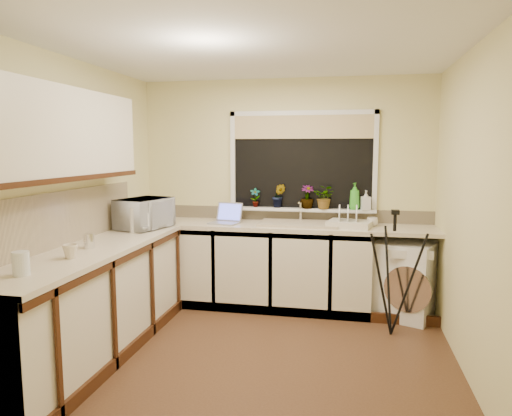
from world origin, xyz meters
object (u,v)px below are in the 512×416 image
object	(u,v)px
kettle	(138,219)
glass_jug	(21,263)
soap_bottle_green	(355,196)
cup_left	(70,251)
plant_b	(279,196)
cup_back	(372,222)
plant_c	(307,197)
steel_jar	(89,241)
tripod	(393,273)
soap_bottle_clear	(366,200)
dish_rack	(350,224)
microwave	(144,213)
plant_a	(255,198)
washing_machine	(404,279)
plant_d	(325,197)
laptop	(227,218)

from	to	relation	value
kettle	glass_jug	xyz separation A→B (m)	(-0.03, -1.60, -0.04)
soap_bottle_green	cup_left	distance (m)	2.90
plant_b	soap_bottle_green	size ratio (longest dim) A/B	0.91
cup_back	plant_c	bearing A→B (deg)	168.62
steel_jar	cup_back	size ratio (longest dim) A/B	1.03
tripod	soap_bottle_clear	world-z (taller)	soap_bottle_clear
dish_rack	microwave	bearing A→B (deg)	-154.22
plant_b	dish_rack	bearing A→B (deg)	-18.45
plant_a	cup_left	bearing A→B (deg)	-114.85
kettle	steel_jar	bearing A→B (deg)	-93.67
steel_jar	microwave	world-z (taller)	microwave
plant_c	soap_bottle_green	world-z (taller)	soap_bottle_green
dish_rack	plant_c	size ratio (longest dim) A/B	1.68
plant_c	cup_back	world-z (taller)	plant_c
washing_machine	cup_back	size ratio (longest dim) A/B	6.69
washing_machine	plant_d	distance (m)	1.17
plant_a	soap_bottle_clear	size ratio (longest dim) A/B	1.02
kettle	tripod	distance (m)	2.43
washing_machine	plant_c	xyz separation A→B (m)	(-1.01, 0.24, 0.79)
tripod	steel_jar	size ratio (longest dim) A/B	9.71
laptop	cup_back	world-z (taller)	laptop
kettle	soap_bottle_clear	size ratio (longest dim) A/B	1.14
microwave	soap_bottle_clear	world-z (taller)	soap_bottle_clear
cup_back	steel_jar	bearing A→B (deg)	-145.52
washing_machine	plant_b	bearing A→B (deg)	-168.34
laptop	plant_b	size ratio (longest dim) A/B	1.33
microwave	soap_bottle_green	bearing A→B (deg)	-56.54
plant_b	cup_left	distance (m)	2.40
laptop	plant_a	bearing A→B (deg)	54.90
dish_rack	tripod	size ratio (longest dim) A/B	0.37
laptop	soap_bottle_green	bearing A→B (deg)	22.51
plant_b	soap_bottle_clear	world-z (taller)	plant_b
glass_jug	plant_b	distance (m)	2.84
soap_bottle_clear	cup_back	size ratio (longest dim) A/B	1.81
microwave	plant_c	world-z (taller)	plant_c
microwave	soap_bottle_clear	bearing A→B (deg)	-57.92
laptop	tripod	xyz separation A→B (m)	(1.69, -0.52, -0.38)
steel_jar	kettle	bearing A→B (deg)	86.33
soap_bottle_green	glass_jug	bearing A→B (deg)	-129.12
cup_left	washing_machine	bearing A→B (deg)	35.39
microwave	cup_left	size ratio (longest dim) A/B	4.88
washing_machine	microwave	xyz separation A→B (m)	(-2.57, -0.49, 0.67)
plant_c	soap_bottle_clear	distance (m)	0.62
plant_d	soap_bottle_green	world-z (taller)	soap_bottle_green
cup_left	glass_jug	bearing A→B (deg)	-94.08
dish_rack	cup_left	bearing A→B (deg)	-125.57
glass_jug	plant_d	size ratio (longest dim) A/B	0.60
laptop	steel_jar	xyz separation A→B (m)	(-0.75, -1.46, 0.00)
washing_machine	plant_b	world-z (taller)	plant_b
plant_d	laptop	bearing A→B (deg)	-167.45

